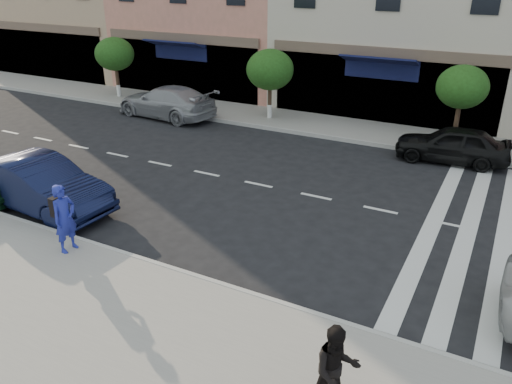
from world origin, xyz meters
name	(u,v)px	position (x,y,z in m)	size (l,w,h in m)	color
ground	(255,257)	(0.00, 0.00, 0.00)	(120.00, 120.00, 0.00)	black
sidewalk_near	(158,350)	(0.00, -3.75, 0.07)	(60.00, 4.50, 0.15)	gray
sidewalk_far	(378,133)	(0.00, 11.00, 0.07)	(60.00, 3.00, 0.15)	gray
street_tree_wa	(115,54)	(-14.00, 10.80, 2.33)	(2.00, 2.00, 3.05)	#473323
street_tree_wb	(270,70)	(-5.00, 10.80, 2.31)	(2.10, 2.10, 3.06)	#473323
street_tree_c	(462,87)	(3.00, 10.80, 2.36)	(1.90, 1.90, 3.04)	#473323
photographer	(65,218)	(-4.04, -2.00, 1.00)	(0.62, 0.41, 1.70)	#212A98
walker	(336,370)	(3.27, -3.55, 0.92)	(0.75, 0.58, 1.54)	black
car_near_mid	(40,185)	(-6.70, -0.50, 0.76)	(1.61, 4.61, 1.52)	black
car_far_left	(166,102)	(-9.54, 9.10, 0.73)	(2.04, 5.03, 1.46)	gray
car_far_mid	(452,144)	(3.15, 9.10, 0.66)	(1.57, 3.89, 1.33)	black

